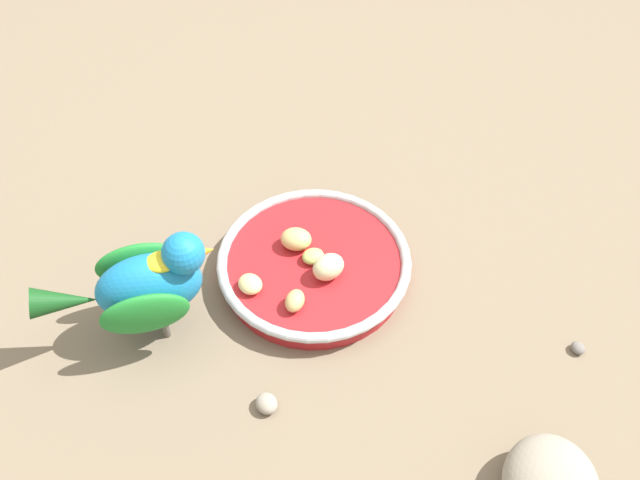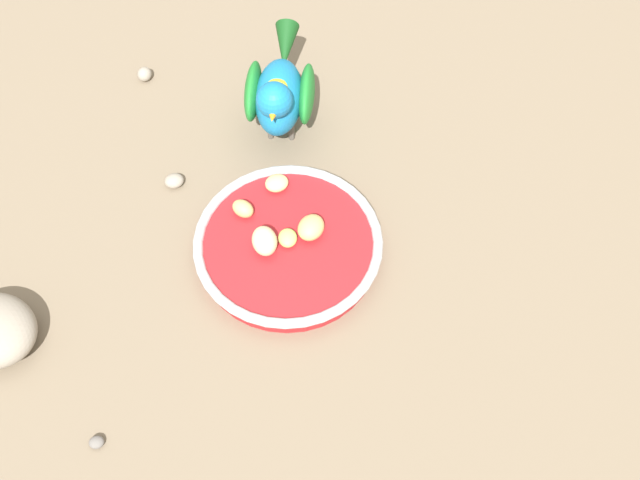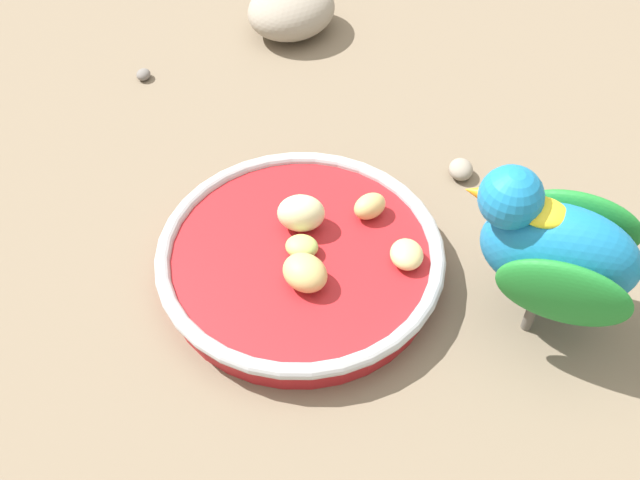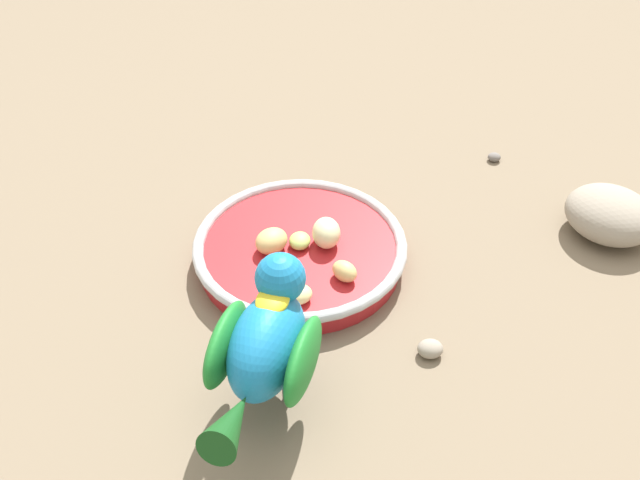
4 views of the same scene
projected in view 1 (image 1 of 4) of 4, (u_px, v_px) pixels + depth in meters
The scene contains 10 objects.
ground_plane at pixel (309, 276), 0.84m from camera, with size 4.00×4.00×0.00m, color #756651.
feeding_bowl at pixel (312, 262), 0.84m from camera, with size 0.23×0.23×0.03m.
apple_piece_0 at pixel (295, 301), 0.78m from camera, with size 0.03×0.02×0.02m, color tan.
apple_piece_1 at pixel (311, 254), 0.82m from camera, with size 0.03×0.02×0.01m, color #B2CC66.
apple_piece_2 at pixel (293, 240), 0.83m from camera, with size 0.04×0.03×0.02m, color tan.
apple_piece_3 at pixel (252, 286), 0.79m from camera, with size 0.03×0.03×0.02m, color #E5C67F.
apple_piece_4 at pixel (328, 267), 0.80m from camera, with size 0.04×0.03×0.03m, color beige.
parrot at pixel (145, 284), 0.74m from camera, with size 0.11×0.20×0.14m.
pebble_1 at pixel (578, 348), 0.77m from camera, with size 0.02×0.01×0.01m, color slate.
pebble_2 at pixel (267, 403), 0.72m from camera, with size 0.03×0.02×0.02m, color gray.
Camera 1 is at (0.46, -0.25, 0.67)m, focal length 38.75 mm.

